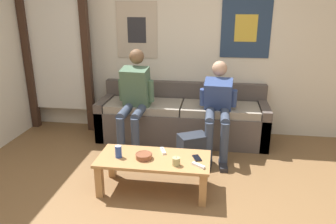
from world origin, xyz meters
name	(u,v)px	position (x,y,z in m)	size (l,w,h in m)	color
wall_back	(189,44)	(0.00, 2.34, 1.28)	(10.00, 0.07, 2.55)	silver
door_frame	(56,49)	(-1.87, 2.13, 1.20)	(1.00, 0.10, 2.15)	#382319
couch	(182,119)	(-0.04, 1.98, 0.29)	(2.30, 0.70, 0.75)	#564C47
coffee_table	(154,163)	(-0.19, 0.61, 0.30)	(1.12, 0.51, 0.36)	#B27F4C
person_seated_adult	(134,97)	(-0.62, 1.62, 0.69)	(0.47, 0.85, 1.27)	#384256
person_seated_teen	(218,105)	(0.43, 1.61, 0.63)	(0.47, 0.89, 1.13)	#384256
backpack	(193,150)	(0.17, 1.23, 0.18)	(0.40, 0.35, 0.37)	#282D38
ceramic_bowl	(144,156)	(-0.28, 0.58, 0.39)	(0.17, 0.17, 0.05)	brown
pillar_candle	(176,161)	(0.06, 0.48, 0.40)	(0.08, 0.08, 0.09)	tan
drink_can_blue	(118,152)	(-0.53, 0.57, 0.42)	(0.07, 0.07, 0.12)	#28479E
game_controller_near_left	(163,151)	(-0.11, 0.75, 0.37)	(0.08, 0.15, 0.03)	white
game_controller_near_right	(198,165)	(0.27, 0.49, 0.37)	(0.14, 0.11, 0.03)	white
cell_phone	(197,158)	(0.24, 0.65, 0.37)	(0.11, 0.15, 0.01)	black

